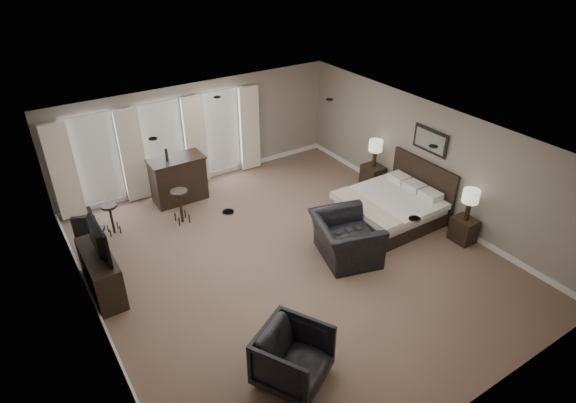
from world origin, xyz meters
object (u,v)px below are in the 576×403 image
nightstand_far (373,176)px  bar_counter (178,179)px  desk_chair (90,233)px  bar_stool_right (181,206)px  lamp_far (375,153)px  nightstand_near (463,230)px  tv (96,251)px  bar_stool_left (112,219)px  armchair_near (346,232)px  dresser (101,273)px  bed (387,198)px  lamp_near (469,205)px  armchair_far (293,355)px

nightstand_far → bar_counter: bearing=155.0°
bar_counter → desk_chair: bearing=-154.3°
bar_counter → bar_stool_right: 1.05m
lamp_far → bar_counter: (-4.43, 2.06, -0.37)m
desk_chair → nightstand_near: bearing=176.1°
tv → bar_stool_right: tv is taller
bar_stool_right → desk_chair: 2.00m
tv → bar_stool_left: bearing=-20.4°
lamp_far → armchair_near: (-2.49, -1.96, -0.34)m
armchair_near → bar_stool_right: (-2.30, 3.05, -0.19)m
dresser → lamp_far: bearing=3.2°
lamp_far → bed: bearing=-121.5°
lamp_far → desk_chair: bearing=172.2°
nightstand_far → desk_chair: (-6.78, 0.93, 0.23)m
nightstand_near → lamp_near: 0.62m
lamp_far → dresser: 6.95m
dresser → bar_counter: (2.49, 2.45, 0.14)m
armchair_near → nightstand_near: bearing=-95.1°
bar_stool_left → bar_stool_right: bar_stool_right is taller
tv → armchair_near: bearing=-109.6°
lamp_far → desk_chair: (-6.78, 0.93, -0.42)m
lamp_near → bar_counter: 6.66m
nightstand_near → bar_stool_left: 7.61m
bed → tv: bed is taller
lamp_near → desk_chair: size_ratio=0.68×
tv → bar_stool_left: tv is taller
lamp_far → bar_stool_right: size_ratio=0.87×
nightstand_near → nightstand_far: size_ratio=0.92×
nightstand_near → nightstand_far: 2.90m
bed → bar_stool_right: size_ratio=2.45×
lamp_near → desk_chair: (-6.78, 3.83, -0.37)m
nightstand_far → bar_stool_right: 4.91m
bed → bar_stool_left: bed is taller
bed → desk_chair: 6.35m
lamp_near → armchair_near: lamp_near is taller
lamp_far → armchair_near: 3.19m
nightstand_near → bar_stool_left: size_ratio=0.75×
nightstand_far → bar_counter: size_ratio=0.45×
tv → armchair_far: bearing=-152.4°
bed → bar_stool_right: bearing=146.9°
bed → desk_chair: size_ratio=1.91×
dresser → bar_counter: size_ratio=1.14×
nightstand_far → bar_stool_left: size_ratio=0.81×
nightstand_far → tv: (-6.92, -0.39, 0.64)m
nightstand_far → armchair_far: (-5.06, -3.94, 0.21)m
nightstand_far → bar_stool_right: (-4.78, 1.08, 0.11)m
bar_stool_left → armchair_near: bearing=-42.7°
armchair_far → armchair_near: bearing=8.6°
lamp_near → bar_stool_right: 6.24m
armchair_near → bar_counter: 4.47m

